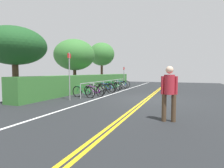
% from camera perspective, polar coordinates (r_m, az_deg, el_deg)
% --- Properties ---
extents(ground_plane, '(36.68, 13.73, 0.05)m').
position_cam_1_polar(ground_plane, '(10.39, 11.20, -4.80)').
color(ground_plane, '#232628').
extents(centre_line_yellow_inner, '(33.02, 0.10, 0.00)m').
position_cam_1_polar(centre_line_yellow_inner, '(10.37, 11.64, -4.67)').
color(centre_line_yellow_inner, gold).
rests_on(centre_line_yellow_inner, ground_plane).
extents(centre_line_yellow_outer, '(33.02, 0.10, 0.00)m').
position_cam_1_polar(centre_line_yellow_outer, '(10.40, 10.77, -4.63)').
color(centre_line_yellow_outer, gold).
rests_on(centre_line_yellow_outer, ground_plane).
extents(bike_lane_stripe_white, '(33.02, 0.12, 0.00)m').
position_cam_1_polar(bike_lane_stripe_white, '(11.14, -2.44, -4.01)').
color(bike_lane_stripe_white, white).
rests_on(bike_lane_stripe_white, ground_plane).
extents(bike_rack, '(8.14, 0.05, 0.87)m').
position_cam_1_polar(bike_rack, '(13.98, -1.49, 0.27)').
color(bike_rack, '#9EA0A5').
rests_on(bike_rack, ground_plane).
extents(bicycle_0, '(0.46, 1.66, 0.72)m').
position_cam_1_polar(bicycle_0, '(10.89, -9.09, -2.46)').
color(bicycle_0, black).
rests_on(bicycle_0, ground_plane).
extents(bicycle_1, '(0.64, 1.69, 0.69)m').
position_cam_1_polar(bicycle_1, '(11.52, -5.85, -2.18)').
color(bicycle_1, black).
rests_on(bicycle_1, ground_plane).
extents(bicycle_2, '(0.69, 1.69, 0.74)m').
position_cam_1_polar(bicycle_2, '(12.46, -4.99, -1.61)').
color(bicycle_2, black).
rests_on(bicycle_2, ground_plane).
extents(bicycle_3, '(0.46, 1.77, 0.72)m').
position_cam_1_polar(bicycle_3, '(13.07, -2.48, -1.38)').
color(bicycle_3, black).
rests_on(bicycle_3, ground_plane).
extents(bicycle_4, '(0.51, 1.65, 0.71)m').
position_cam_1_polar(bicycle_4, '(13.93, -1.57, -1.09)').
color(bicycle_4, black).
rests_on(bicycle_4, ground_plane).
extents(bicycle_5, '(0.66, 1.61, 0.72)m').
position_cam_1_polar(bicycle_5, '(14.80, 0.07, -0.79)').
color(bicycle_5, black).
rests_on(bicycle_5, ground_plane).
extents(bicycle_6, '(0.62, 1.74, 0.73)m').
position_cam_1_polar(bicycle_6, '(15.62, 0.54, -0.53)').
color(bicycle_6, black).
rests_on(bicycle_6, ground_plane).
extents(bicycle_7, '(0.46, 1.70, 0.71)m').
position_cam_1_polar(bicycle_7, '(16.54, 2.16, -0.33)').
color(bicycle_7, black).
rests_on(bicycle_7, ground_plane).
extents(bicycle_8, '(0.50, 1.74, 0.75)m').
position_cam_1_polar(bicycle_8, '(17.31, 2.90, -0.08)').
color(bicycle_8, black).
rests_on(bicycle_8, ground_plane).
extents(pedestrian, '(0.32, 0.48, 1.69)m').
position_cam_1_polar(pedestrian, '(5.68, 17.79, -1.79)').
color(pedestrian, '#4C3826').
rests_on(pedestrian, ground_plane).
extents(sign_post_near, '(0.36, 0.09, 2.56)m').
position_cam_1_polar(sign_post_near, '(9.85, -13.45, 3.75)').
color(sign_post_near, gray).
rests_on(sign_post_near, ground_plane).
extents(sign_post_far, '(0.36, 0.06, 2.09)m').
position_cam_1_polar(sign_post_far, '(18.73, 3.83, 3.00)').
color(sign_post_far, gray).
rests_on(sign_post_far, ground_plane).
extents(hedge_backdrop, '(17.09, 1.00, 1.29)m').
position_cam_1_polar(hedge_backdrop, '(16.12, -5.61, 0.67)').
color(hedge_backdrop, '#387533').
rests_on(hedge_backdrop, ground_plane).
extents(tree_near_left, '(3.20, 3.20, 3.84)m').
position_cam_1_polar(tree_near_left, '(10.64, -28.69, 10.53)').
color(tree_near_left, '#473323').
rests_on(tree_near_left, ground_plane).
extents(tree_mid, '(3.50, 3.50, 4.35)m').
position_cam_1_polar(tree_mid, '(15.98, -11.90, 9.06)').
color(tree_mid, '#473323').
rests_on(tree_mid, ground_plane).
extents(tree_far_right, '(3.21, 3.21, 5.24)m').
position_cam_1_polar(tree_far_right, '(22.90, -3.32, 9.44)').
color(tree_far_right, '#473323').
rests_on(tree_far_right, ground_plane).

